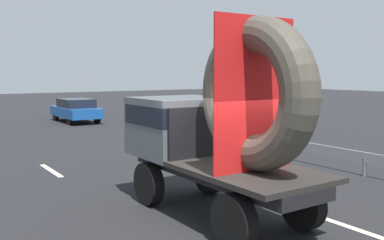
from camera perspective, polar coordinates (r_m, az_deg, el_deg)
The scene contains 7 objects.
ground_plane at distance 8.84m, azimuth 5.08°, elevation -13.61°, with size 120.00×120.00×0.00m, color black.
flatbed_truck at distance 9.06m, azimuth 2.82°, elevation -0.70°, with size 2.02×4.94×4.03m.
distant_sedan at distance 27.36m, azimuth -15.12°, elevation 1.35°, with size 1.88×4.38×1.43m.
guardrail at distance 14.67m, azimuth 15.66°, elevation -3.68°, with size 0.10×15.41×0.71m.
lane_dash_left_far at distance 14.07m, azimuth -18.13°, elevation -6.36°, with size 2.05×0.16×0.01m, color beige.
lane_dash_right_near at distance 9.20m, azimuth 20.09°, elevation -13.13°, with size 2.44×0.16×0.01m, color beige.
lane_dash_right_far at distance 14.75m, azimuth -4.48°, elevation -5.49°, with size 2.14×0.16×0.01m, color beige.
Camera 1 is at (-5.26, -6.44, 3.00)m, focal length 40.30 mm.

